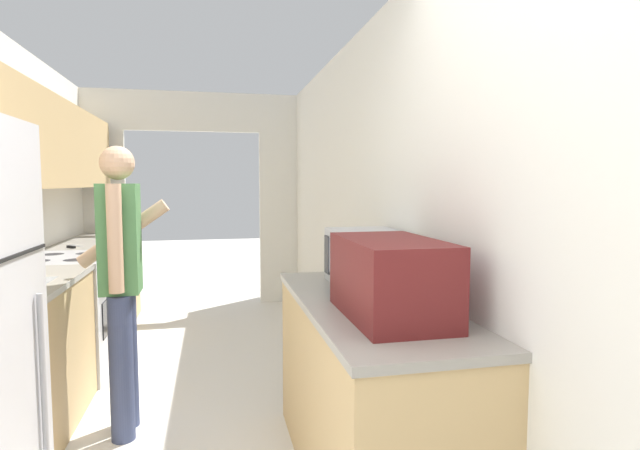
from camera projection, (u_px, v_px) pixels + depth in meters
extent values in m
cube|color=tan|center=(36.00, 141.00, 3.63)|extent=(0.32, 3.70, 0.69)
cube|color=silver|center=(382.00, 215.00, 3.12)|extent=(0.06, 7.26, 2.50)
cube|color=silver|center=(96.00, 221.00, 5.63)|extent=(0.65, 0.06, 2.05)
cube|color=silver|center=(286.00, 218.00, 6.09)|extent=(0.65, 0.06, 2.05)
cube|color=silver|center=(193.00, 112.00, 5.76)|extent=(2.82, 0.06, 0.45)
cube|color=tan|center=(5.00, 373.00, 2.69)|extent=(0.60, 1.47, 0.86)
cube|color=gray|center=(0.00, 291.00, 2.64)|extent=(0.62, 1.48, 0.03)
cube|color=tan|center=(97.00, 288.00, 4.87)|extent=(0.60, 1.44, 0.86)
cube|color=gray|center=(96.00, 242.00, 4.84)|extent=(0.62, 1.45, 0.03)
cube|color=#9EA3A8|center=(5.00, 286.00, 2.71)|extent=(0.42, 0.44, 0.00)
cube|color=tan|center=(368.00, 396.00, 2.39)|extent=(0.60, 1.59, 0.86)
cube|color=gray|center=(369.00, 304.00, 2.35)|extent=(0.62, 1.61, 0.03)
cube|color=black|center=(5.00, 260.00, 1.59)|extent=(0.01, 0.77, 0.01)
cylinder|color=#99999E|center=(43.00, 381.00, 1.89)|extent=(0.02, 0.02, 0.67)
cube|color=#B7B7BC|center=(66.00, 315.00, 3.79)|extent=(0.62, 0.79, 0.90)
cube|color=black|center=(110.00, 313.00, 3.86)|extent=(0.01, 0.54, 0.27)
cylinder|color=#B7B7BC|center=(112.00, 284.00, 3.84)|extent=(0.02, 0.63, 0.02)
cube|color=#B7B7BC|center=(21.00, 249.00, 3.68)|extent=(0.04, 0.79, 0.14)
cylinder|color=#232328|center=(75.00, 260.00, 3.61)|extent=(0.16, 0.16, 0.01)
cylinder|color=#232328|center=(87.00, 254.00, 3.95)|extent=(0.16, 0.16, 0.01)
cylinder|color=#232328|center=(38.00, 261.00, 3.56)|extent=(0.16, 0.16, 0.01)
cylinder|color=#232328|center=(53.00, 255.00, 3.89)|extent=(0.16, 0.16, 0.01)
cylinder|color=#384266|center=(121.00, 368.00, 2.80)|extent=(0.13, 0.13, 0.83)
cylinder|color=#384266|center=(126.00, 358.00, 2.96)|extent=(0.13, 0.13, 0.83)
cube|color=#4C844C|center=(120.00, 239.00, 2.82)|extent=(0.21, 0.21, 0.62)
cylinder|color=#DBAD89|center=(115.00, 239.00, 2.68)|extent=(0.08, 0.08, 0.59)
cylinder|color=#DBAD89|center=(124.00, 233.00, 2.96)|extent=(0.53, 0.08, 0.40)
sphere|color=#DBAD89|center=(117.00, 163.00, 2.78)|extent=(0.19, 0.19, 0.19)
cube|color=#5B1919|center=(390.00, 292.00, 2.06)|extent=(0.36, 0.64, 0.21)
cube|color=#5B1919|center=(391.00, 253.00, 2.05)|extent=(0.36, 0.64, 0.12)
cube|color=#2D2D33|center=(366.00, 245.00, 2.37)|extent=(0.22, 0.02, 0.10)
cube|color=#B7B7BC|center=(366.00, 258.00, 2.71)|extent=(0.36, 0.48, 0.30)
cube|color=black|center=(336.00, 260.00, 2.63)|extent=(0.01, 0.29, 0.20)
cube|color=#38383D|center=(327.00, 255.00, 2.83)|extent=(0.01, 0.10, 0.22)
cube|color=#B7B7BC|center=(76.00, 246.00, 4.41)|extent=(0.15, 0.17, 0.00)
cube|color=black|center=(71.00, 247.00, 4.27)|extent=(0.09, 0.10, 0.02)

